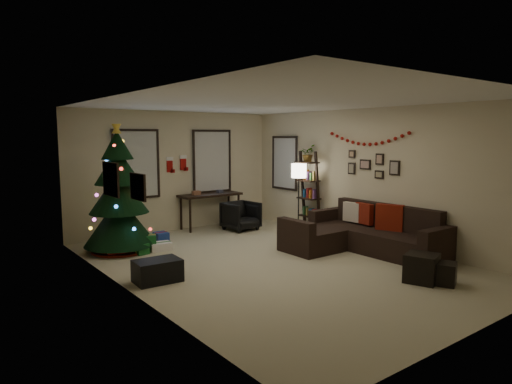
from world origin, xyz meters
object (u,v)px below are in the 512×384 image
sofa (361,236)px  desk_chair (241,216)px  christmas_tree (119,197)px  desk (210,198)px  bookshelf (309,193)px

sofa → desk_chair: bearing=103.0°
sofa → desk_chair: 3.03m
christmas_tree → sofa: size_ratio=0.91×
desk → sofa: bearing=-73.0°
desk → bookshelf: 2.32m
desk → desk_chair: bearing=-57.2°
desk_chair → sofa: bearing=-82.0°
sofa → desk: sofa is taller
christmas_tree → desk: 2.67m
desk → desk_chair: size_ratio=2.26×
christmas_tree → bookshelf: bearing=-11.8°
desk → bookshelf: bookshelf is taller
sofa → desk: bearing=107.0°
christmas_tree → desk_chair: christmas_tree is taller
bookshelf → sofa: bearing=-103.6°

